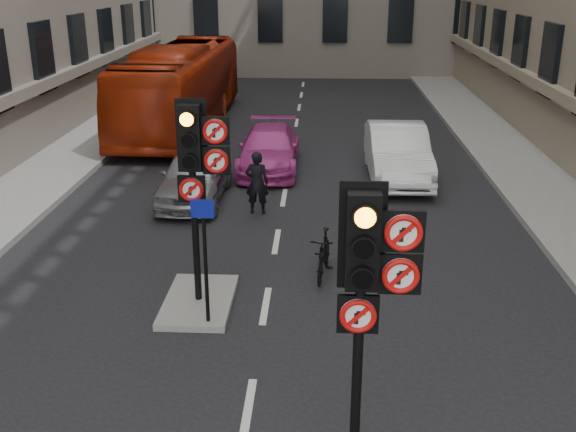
# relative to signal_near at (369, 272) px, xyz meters

# --- Properties ---
(pavement_left) EXTENTS (3.00, 50.00, 0.16)m
(pavement_left) POSITION_rel_signal_near_xyz_m (-8.69, 11.01, -2.50)
(pavement_left) COLOR gray
(pavement_left) RESTS_ON ground
(pavement_right) EXTENTS (3.00, 50.00, 0.16)m
(pavement_right) POSITION_rel_signal_near_xyz_m (5.71, 11.01, -2.50)
(pavement_right) COLOR gray
(pavement_right) RESTS_ON ground
(centre_island) EXTENTS (1.20, 2.00, 0.12)m
(centre_island) POSITION_rel_signal_near_xyz_m (-2.69, 4.01, -2.52)
(centre_island) COLOR gray
(centre_island) RESTS_ON ground
(signal_near) EXTENTS (0.91, 0.40, 3.58)m
(signal_near) POSITION_rel_signal_near_xyz_m (0.00, 0.00, 0.00)
(signal_near) COLOR black
(signal_near) RESTS_ON ground
(signal_far) EXTENTS (0.91, 0.40, 3.58)m
(signal_far) POSITION_rel_signal_near_xyz_m (-2.60, 4.00, 0.12)
(signal_far) COLOR black
(signal_far) RESTS_ON centre_island
(car_silver) EXTENTS (1.60, 3.87, 1.31)m
(car_silver) POSITION_rel_signal_near_xyz_m (-3.77, 9.77, -1.93)
(car_silver) COLOR #929599
(car_silver) RESTS_ON ground
(car_white) EXTENTS (1.64, 4.60, 1.51)m
(car_white) POSITION_rel_signal_near_xyz_m (1.63, 11.91, -1.83)
(car_white) COLOR white
(car_white) RESTS_ON ground
(car_pink) EXTENTS (1.74, 4.24, 1.23)m
(car_pink) POSITION_rel_signal_near_xyz_m (-2.07, 12.65, -1.97)
(car_pink) COLOR #C03891
(car_pink) RESTS_ON ground
(bus_red) EXTENTS (2.90, 10.94, 3.03)m
(bus_red) POSITION_rel_signal_near_xyz_m (-5.74, 18.03, -1.07)
(bus_red) COLOR #96230A
(bus_red) RESTS_ON ground
(motorcycle) EXTENTS (0.62, 1.54, 0.90)m
(motorcycle) POSITION_rel_signal_near_xyz_m (-0.45, 5.31, -2.13)
(motorcycle) COLOR black
(motorcycle) RESTS_ON ground
(motorcyclist) EXTENTS (0.58, 0.39, 1.56)m
(motorcyclist) POSITION_rel_signal_near_xyz_m (-2.07, 8.81, -1.80)
(motorcyclist) COLOR black
(motorcyclist) RESTS_ON ground
(info_sign) EXTENTS (0.37, 0.12, 2.17)m
(info_sign) POSITION_rel_signal_near_xyz_m (-2.39, 3.19, -1.06)
(info_sign) COLOR black
(info_sign) RESTS_ON centre_island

